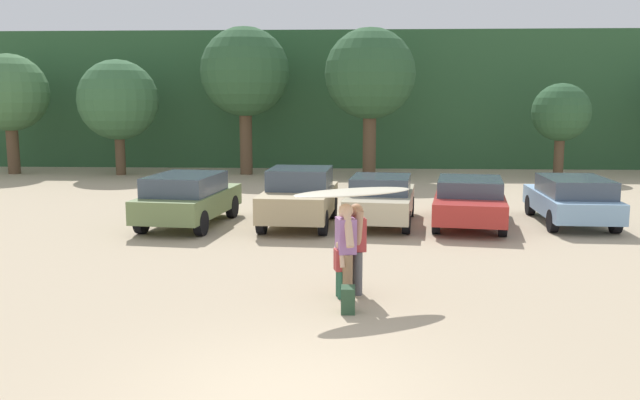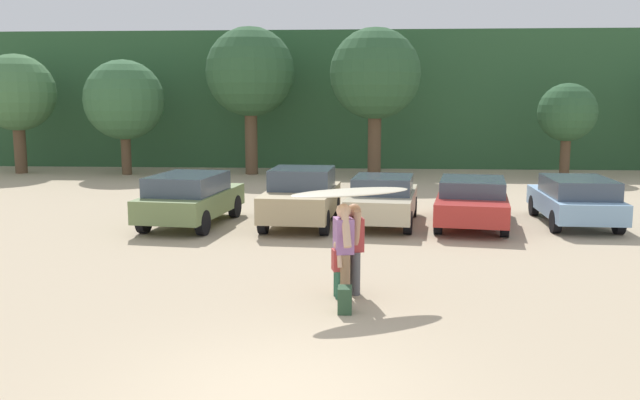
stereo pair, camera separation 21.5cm
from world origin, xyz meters
The scene contains 17 objects.
ground_plane centered at (0.00, 0.00, 0.00)m, with size 120.00×120.00×0.00m, color tan.
hillside_ridge centered at (0.00, 33.11, 3.53)m, with size 108.00×12.00×7.07m, color #2D5633.
tree_center_left centered at (-15.59, 23.90, 3.85)m, with size 3.68×3.68×5.73m.
tree_far_right centered at (-10.26, 23.69, 3.53)m, with size 3.77×3.77×5.43m.
tree_ridge_back centered at (-4.30, 24.24, 4.82)m, with size 4.21×4.21×6.97m.
tree_right centered at (1.58, 23.33, 4.69)m, with size 4.14×4.14×6.81m.
tree_left centered at (10.22, 23.32, 2.96)m, with size 2.62×2.62×4.31m.
parked_car_olive_green centered at (-3.89, 11.01, 0.82)m, with size 2.38×4.42×1.51m.
parked_car_tan centered at (-0.70, 11.21, 0.85)m, with size 2.12×4.04×1.65m.
parked_car_champagne centered at (1.65, 11.55, 0.74)m, with size 2.27×4.31×1.41m.
parked_car_red centered at (4.20, 11.56, 0.73)m, with size 2.66×4.89×1.35m.
parked_car_sky_blue centered at (7.19, 11.80, 0.75)m, with size 2.01×4.30×1.40m.
person_adult centered at (0.70, 4.22, 0.99)m, with size 0.41×0.79×1.75m.
person_child centered at (0.60, 4.16, 0.61)m, with size 0.25×0.50×1.08m.
person_companion centered at (0.89, 4.51, 0.96)m, with size 0.40×0.74×1.70m.
surfboard_cream centered at (0.84, 4.25, 1.95)m, with size 2.40×1.72×0.11m.
backpack_dropped centered at (0.76, 3.30, 0.22)m, with size 0.24×0.34×0.45m.
Camera 2 is at (1.04, -7.86, 3.65)m, focal length 37.84 mm.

